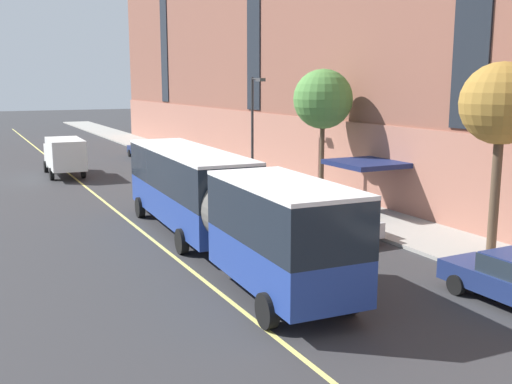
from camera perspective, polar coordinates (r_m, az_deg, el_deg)
The scene contains 13 objects.
ground_plane at distance 22.01m, azimuth -1.20°, elevation -6.94°, with size 260.00×260.00×0.00m, color #303033.
sidewalk at distance 28.92m, azimuth 11.88°, elevation -2.77°, with size 4.01×160.00×0.15m, color #9E9B93.
city_bus at distance 23.22m, azimuth -3.95°, elevation -0.61°, with size 3.59×17.98×3.69m.
parked_car_navy_0 at distance 53.51m, azimuth -10.68°, elevation 4.04°, with size 1.94×4.42×1.56m.
parked_car_champagne_1 at distance 32.84m, azimuth -0.29°, elevation 0.28°, with size 1.99×4.59×1.56m.
parked_car_green_5 at distance 40.00m, azimuth -5.24°, elevation 2.07°, with size 2.07×4.65×1.56m.
parked_car_champagne_6 at distance 47.29m, azimuth -8.72°, elevation 3.28°, with size 1.91×4.68×1.56m.
parked_car_silver_7 at distance 25.90m, azimuth 7.90°, elevation -2.58°, with size 1.92×4.21×1.56m.
box_truck at distance 44.22m, azimuth -17.80°, elevation 3.45°, with size 2.51×6.71×2.71m.
street_tree_mid_block at distance 23.47m, azimuth 22.34°, elevation 7.64°, with size 2.98×2.98×7.15m.
street_tree_far_uptown at distance 32.48m, azimuth 6.40°, elevation 8.75°, with size 3.18×3.18×7.12m.
street_lamp at distance 36.62m, azimuth -0.19°, elevation 6.83°, with size 0.36×1.48×6.70m.
lane_centerline at distance 24.00m, azimuth -8.52°, elevation -5.56°, with size 0.16×140.00×0.01m, color #E0D66B.
Camera 1 is at (-8.96, -18.99, 6.57)m, focal length 42.00 mm.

